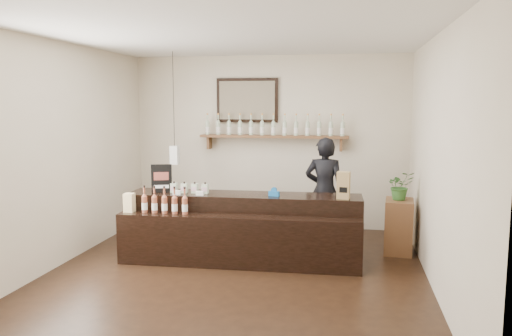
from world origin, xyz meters
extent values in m
plane|color=black|center=(0.00, 0.00, 0.00)|extent=(5.00, 5.00, 0.00)
plane|color=beige|center=(0.00, 2.50, 1.40)|extent=(4.50, 0.00, 4.50)
plane|color=beige|center=(0.00, -2.50, 1.40)|extent=(4.50, 0.00, 4.50)
plane|color=beige|center=(-2.25, 0.00, 1.40)|extent=(0.00, 5.00, 5.00)
plane|color=beige|center=(2.25, 0.00, 1.40)|extent=(0.00, 5.00, 5.00)
plane|color=white|center=(0.00, 0.00, 2.80)|extent=(5.00, 5.00, 0.00)
cube|color=brown|center=(0.10, 2.37, 1.50)|extent=(2.40, 0.25, 0.04)
cube|color=brown|center=(-0.98, 2.40, 1.38)|extent=(0.04, 0.20, 0.20)
cube|color=brown|center=(1.18, 2.40, 1.38)|extent=(0.04, 0.20, 0.20)
cube|color=black|center=(-0.35, 2.47, 2.08)|extent=(1.02, 0.04, 0.72)
cube|color=#41382A|center=(-0.35, 2.44, 2.08)|extent=(0.92, 0.01, 0.62)
cube|color=white|center=(-1.30, 1.60, 1.25)|extent=(0.12, 0.12, 0.28)
cylinder|color=black|center=(-1.30, 1.60, 2.09)|extent=(0.01, 0.01, 1.41)
cylinder|color=beige|center=(-1.00, 2.37, 1.62)|extent=(0.07, 0.07, 0.20)
cone|color=beige|center=(-1.00, 2.37, 1.75)|extent=(0.07, 0.07, 0.05)
cylinder|color=beige|center=(-1.00, 2.37, 1.81)|extent=(0.02, 0.02, 0.07)
cylinder|color=#D18B3D|center=(-1.00, 2.37, 1.86)|extent=(0.03, 0.03, 0.02)
cylinder|color=white|center=(-1.00, 2.37, 1.60)|extent=(0.07, 0.07, 0.09)
cylinder|color=beige|center=(-0.82, 2.37, 1.62)|extent=(0.07, 0.07, 0.20)
cone|color=beige|center=(-0.82, 2.37, 1.75)|extent=(0.07, 0.07, 0.05)
cylinder|color=beige|center=(-0.82, 2.37, 1.81)|extent=(0.02, 0.02, 0.07)
cylinder|color=#D18B3D|center=(-0.82, 2.37, 1.86)|extent=(0.03, 0.03, 0.02)
cylinder|color=white|center=(-0.82, 2.37, 1.60)|extent=(0.07, 0.07, 0.09)
cylinder|color=beige|center=(-0.63, 2.37, 1.62)|extent=(0.07, 0.07, 0.20)
cone|color=beige|center=(-0.63, 2.37, 1.75)|extent=(0.07, 0.07, 0.05)
cylinder|color=beige|center=(-0.63, 2.37, 1.81)|extent=(0.02, 0.02, 0.07)
cylinder|color=#D18B3D|center=(-0.63, 2.37, 1.86)|extent=(0.03, 0.03, 0.02)
cylinder|color=white|center=(-0.63, 2.37, 1.60)|extent=(0.07, 0.07, 0.09)
cylinder|color=beige|center=(-0.45, 2.37, 1.62)|extent=(0.07, 0.07, 0.20)
cone|color=beige|center=(-0.45, 2.37, 1.75)|extent=(0.07, 0.07, 0.05)
cylinder|color=beige|center=(-0.45, 2.37, 1.81)|extent=(0.02, 0.02, 0.07)
cylinder|color=#D18B3D|center=(-0.45, 2.37, 1.86)|extent=(0.03, 0.03, 0.02)
cylinder|color=white|center=(-0.45, 2.37, 1.60)|extent=(0.07, 0.07, 0.09)
cylinder|color=beige|center=(-0.27, 2.37, 1.62)|extent=(0.07, 0.07, 0.20)
cone|color=beige|center=(-0.27, 2.37, 1.75)|extent=(0.07, 0.07, 0.05)
cylinder|color=beige|center=(-0.27, 2.37, 1.81)|extent=(0.02, 0.02, 0.07)
cylinder|color=#D18B3D|center=(-0.27, 2.37, 1.86)|extent=(0.03, 0.03, 0.02)
cylinder|color=white|center=(-0.27, 2.37, 1.60)|extent=(0.07, 0.07, 0.09)
cylinder|color=beige|center=(-0.08, 2.37, 1.62)|extent=(0.07, 0.07, 0.20)
cone|color=beige|center=(-0.08, 2.37, 1.75)|extent=(0.07, 0.07, 0.05)
cylinder|color=beige|center=(-0.08, 2.37, 1.81)|extent=(0.02, 0.02, 0.07)
cylinder|color=#D18B3D|center=(-0.08, 2.37, 1.86)|extent=(0.03, 0.03, 0.02)
cylinder|color=white|center=(-0.08, 2.37, 1.60)|extent=(0.07, 0.07, 0.09)
cylinder|color=beige|center=(0.10, 2.37, 1.62)|extent=(0.07, 0.07, 0.20)
cone|color=beige|center=(0.10, 2.37, 1.75)|extent=(0.07, 0.07, 0.05)
cylinder|color=beige|center=(0.10, 2.37, 1.81)|extent=(0.02, 0.02, 0.07)
cylinder|color=#D18B3D|center=(0.10, 2.37, 1.86)|extent=(0.03, 0.03, 0.02)
cylinder|color=white|center=(0.10, 2.37, 1.60)|extent=(0.07, 0.07, 0.09)
cylinder|color=beige|center=(0.28, 2.37, 1.62)|extent=(0.07, 0.07, 0.20)
cone|color=beige|center=(0.28, 2.37, 1.75)|extent=(0.07, 0.07, 0.05)
cylinder|color=beige|center=(0.28, 2.37, 1.81)|extent=(0.02, 0.02, 0.07)
cylinder|color=#D18B3D|center=(0.28, 2.37, 1.86)|extent=(0.03, 0.03, 0.02)
cylinder|color=white|center=(0.28, 2.37, 1.60)|extent=(0.07, 0.07, 0.09)
cylinder|color=beige|center=(0.47, 2.37, 1.62)|extent=(0.07, 0.07, 0.20)
cone|color=beige|center=(0.47, 2.37, 1.75)|extent=(0.07, 0.07, 0.05)
cylinder|color=beige|center=(0.47, 2.37, 1.81)|extent=(0.02, 0.02, 0.07)
cylinder|color=#D18B3D|center=(0.47, 2.37, 1.86)|extent=(0.03, 0.03, 0.02)
cylinder|color=white|center=(0.47, 2.37, 1.60)|extent=(0.07, 0.07, 0.09)
cylinder|color=beige|center=(0.65, 2.37, 1.62)|extent=(0.07, 0.07, 0.20)
cone|color=beige|center=(0.65, 2.37, 1.75)|extent=(0.07, 0.07, 0.05)
cylinder|color=beige|center=(0.65, 2.37, 1.81)|extent=(0.02, 0.02, 0.07)
cylinder|color=#D18B3D|center=(0.65, 2.37, 1.86)|extent=(0.03, 0.03, 0.02)
cylinder|color=white|center=(0.65, 2.37, 1.60)|extent=(0.07, 0.07, 0.09)
cylinder|color=beige|center=(0.83, 2.37, 1.62)|extent=(0.07, 0.07, 0.20)
cone|color=beige|center=(0.83, 2.37, 1.75)|extent=(0.07, 0.07, 0.05)
cylinder|color=beige|center=(0.83, 2.37, 1.81)|extent=(0.02, 0.02, 0.07)
cylinder|color=#D18B3D|center=(0.83, 2.37, 1.86)|extent=(0.03, 0.03, 0.02)
cylinder|color=white|center=(0.83, 2.37, 1.60)|extent=(0.07, 0.07, 0.09)
cylinder|color=beige|center=(1.02, 2.37, 1.62)|extent=(0.07, 0.07, 0.20)
cone|color=beige|center=(1.02, 2.37, 1.75)|extent=(0.07, 0.07, 0.05)
cylinder|color=beige|center=(1.02, 2.37, 1.81)|extent=(0.02, 0.02, 0.07)
cylinder|color=#D18B3D|center=(1.02, 2.37, 1.86)|extent=(0.03, 0.03, 0.02)
cylinder|color=white|center=(1.02, 2.37, 1.60)|extent=(0.07, 0.07, 0.09)
cylinder|color=beige|center=(1.20, 2.37, 1.62)|extent=(0.07, 0.07, 0.20)
cone|color=beige|center=(1.20, 2.37, 1.75)|extent=(0.07, 0.07, 0.05)
cylinder|color=beige|center=(1.20, 2.37, 1.81)|extent=(0.02, 0.02, 0.07)
cylinder|color=#D18B3D|center=(1.20, 2.37, 1.86)|extent=(0.03, 0.03, 0.02)
cylinder|color=white|center=(1.20, 2.37, 1.60)|extent=(0.07, 0.07, 0.09)
cube|color=black|center=(-0.03, 0.70, 0.43)|extent=(3.07, 0.64, 0.85)
cube|color=black|center=(-0.03, 0.30, 0.32)|extent=(3.06, 0.38, 0.65)
cube|color=white|center=(-0.89, 0.50, 0.88)|extent=(0.10, 0.04, 0.05)
cube|color=white|center=(-0.57, 0.50, 0.88)|extent=(0.10, 0.04, 0.05)
cube|color=beige|center=(-1.45, 0.30, 0.71)|extent=(0.12, 0.12, 0.12)
cube|color=beige|center=(-1.45, 0.30, 0.83)|extent=(0.12, 0.12, 0.12)
cube|color=beige|center=(-0.98, 0.66, 0.91)|extent=(0.08, 0.08, 0.13)
cube|color=#CC9EAC|center=(-0.98, 0.61, 0.91)|extent=(0.07, 0.00, 0.06)
cylinder|color=black|center=(-0.98, 0.66, 0.99)|extent=(0.02, 0.02, 0.03)
cube|color=beige|center=(-0.83, 0.66, 0.91)|extent=(0.08, 0.08, 0.13)
cube|color=#CC9EAC|center=(-0.83, 0.61, 0.91)|extent=(0.07, 0.00, 0.06)
cylinder|color=black|center=(-0.83, 0.66, 0.99)|extent=(0.02, 0.02, 0.03)
cube|color=beige|center=(-0.69, 0.66, 0.91)|extent=(0.08, 0.08, 0.13)
cube|color=#CC9EAC|center=(-0.69, 0.61, 0.91)|extent=(0.07, 0.00, 0.06)
cylinder|color=black|center=(-0.69, 0.66, 0.99)|extent=(0.02, 0.02, 0.03)
cube|color=beige|center=(-0.54, 0.66, 0.91)|extent=(0.08, 0.08, 0.13)
cube|color=#CC9EAC|center=(-0.54, 0.61, 0.91)|extent=(0.07, 0.00, 0.06)
cylinder|color=black|center=(-0.54, 0.66, 0.99)|extent=(0.02, 0.02, 0.03)
cylinder|color=brown|center=(-1.24, 0.30, 0.75)|extent=(0.07, 0.07, 0.20)
cone|color=brown|center=(-1.24, 0.30, 0.88)|extent=(0.07, 0.07, 0.05)
cylinder|color=brown|center=(-1.24, 0.30, 0.94)|extent=(0.02, 0.02, 0.07)
cylinder|color=black|center=(-1.24, 0.30, 0.98)|extent=(0.03, 0.03, 0.02)
cylinder|color=white|center=(-1.24, 0.30, 0.73)|extent=(0.07, 0.07, 0.09)
cylinder|color=brown|center=(-1.11, 0.30, 0.75)|extent=(0.07, 0.07, 0.20)
cone|color=brown|center=(-1.11, 0.30, 0.88)|extent=(0.07, 0.07, 0.05)
cylinder|color=brown|center=(-1.11, 0.30, 0.94)|extent=(0.02, 0.02, 0.07)
cylinder|color=black|center=(-1.11, 0.30, 0.98)|extent=(0.03, 0.03, 0.02)
cylinder|color=white|center=(-1.11, 0.30, 0.73)|extent=(0.07, 0.07, 0.09)
cylinder|color=brown|center=(-0.98, 0.30, 0.75)|extent=(0.07, 0.07, 0.20)
cone|color=brown|center=(-0.98, 0.30, 0.88)|extent=(0.07, 0.07, 0.05)
cylinder|color=brown|center=(-0.98, 0.30, 0.94)|extent=(0.02, 0.02, 0.07)
cylinder|color=black|center=(-0.98, 0.30, 0.98)|extent=(0.03, 0.03, 0.02)
cylinder|color=white|center=(-0.98, 0.30, 0.73)|extent=(0.07, 0.07, 0.09)
cylinder|color=brown|center=(-0.84, 0.30, 0.75)|extent=(0.07, 0.07, 0.20)
cone|color=brown|center=(-0.84, 0.30, 0.88)|extent=(0.07, 0.07, 0.05)
cylinder|color=brown|center=(-0.84, 0.30, 0.94)|extent=(0.02, 0.02, 0.07)
cylinder|color=black|center=(-0.84, 0.30, 0.98)|extent=(0.03, 0.03, 0.02)
cylinder|color=white|center=(-0.84, 0.30, 0.73)|extent=(0.07, 0.07, 0.09)
cylinder|color=brown|center=(-0.71, 0.30, 0.75)|extent=(0.07, 0.07, 0.20)
cone|color=brown|center=(-0.71, 0.30, 0.88)|extent=(0.07, 0.07, 0.05)
cylinder|color=brown|center=(-0.71, 0.30, 0.94)|extent=(0.02, 0.02, 0.07)
cylinder|color=black|center=(-0.71, 0.30, 0.98)|extent=(0.03, 0.03, 0.02)
cylinder|color=white|center=(-0.71, 0.30, 0.73)|extent=(0.07, 0.07, 0.09)
cube|color=black|center=(-1.13, 0.61, 1.04)|extent=(0.26, 0.10, 0.38)
cube|color=brown|center=(-1.13, 0.60, 1.07)|extent=(0.19, 0.06, 0.11)
cube|color=white|center=(-1.13, 0.60, 0.93)|extent=(0.19, 0.06, 0.04)
cube|color=#9C7E4B|center=(1.25, 0.61, 1.02)|extent=(0.17, 0.14, 0.34)
cube|color=black|center=(1.25, 0.55, 0.97)|extent=(0.10, 0.02, 0.07)
cube|color=#1760A7|center=(0.38, 0.63, 0.89)|extent=(0.14, 0.08, 0.06)
cylinder|color=#1760A7|center=(0.38, 0.63, 0.93)|extent=(0.08, 0.04, 0.07)
cube|color=brown|center=(2.00, 1.30, 0.37)|extent=(0.41, 0.54, 0.73)
imported|color=#316127|center=(2.00, 1.30, 0.93)|extent=(0.43, 0.40, 0.39)
imported|color=black|center=(0.97, 1.55, 0.88)|extent=(0.68, 0.48, 1.76)
camera|label=1|loc=(1.31, -5.59, 2.04)|focal=35.00mm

